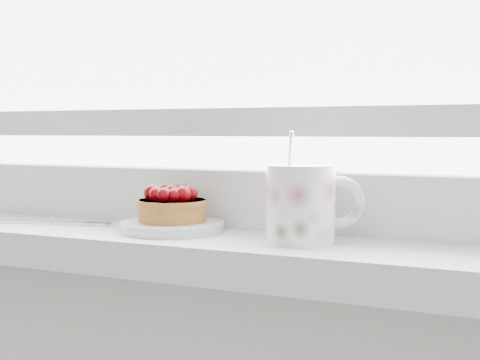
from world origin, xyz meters
The scene contains 4 objects.
saucer centered at (-0.07, 1.89, 0.95)m, with size 0.12×0.12×0.01m, color silver.
raspberry_tart centered at (-0.07, 1.89, 0.97)m, with size 0.08×0.08×0.04m.
floral_mug centered at (0.10, 1.88, 0.98)m, with size 0.11×0.10×0.12m.
fork centered at (-0.25, 1.88, 0.94)m, with size 0.18×0.07×0.00m.
Camera 1 is at (0.34, 1.21, 1.06)m, focal length 50.00 mm.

